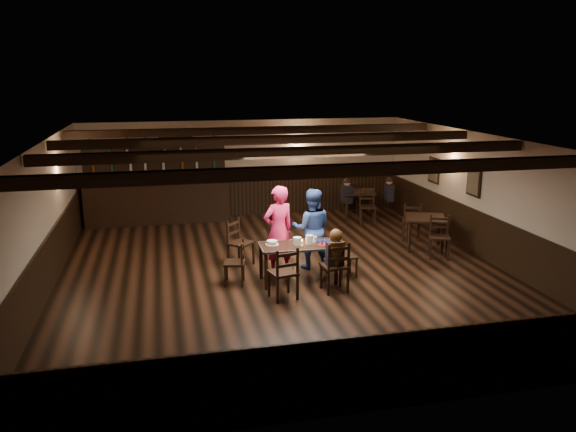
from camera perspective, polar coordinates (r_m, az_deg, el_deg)
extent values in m
plane|color=black|center=(11.53, -0.44, -5.75)|extent=(10.00, 10.00, 0.00)
cube|color=beige|center=(15.97, -4.34, 4.87)|extent=(9.00, 0.02, 2.70)
cube|color=beige|center=(6.58, 9.11, -9.16)|extent=(9.00, 0.02, 2.70)
cube|color=beige|center=(11.11, -23.75, -0.49)|extent=(0.02, 10.00, 2.70)
cube|color=beige|center=(12.86, 19.54, 1.79)|extent=(0.02, 10.00, 2.70)
cube|color=silver|center=(10.91, -0.46, 7.70)|extent=(9.00, 10.00, 0.02)
cube|color=black|center=(16.10, -4.27, 1.86)|extent=(9.00, 0.04, 1.00)
cube|color=black|center=(6.99, 8.73, -15.48)|extent=(9.00, 0.04, 1.00)
cube|color=black|center=(11.33, -23.18, -4.64)|extent=(0.04, 10.00, 1.00)
cube|color=black|center=(13.04, 19.12, -1.87)|extent=(0.04, 10.00, 1.00)
cube|color=black|center=(15.70, -11.27, 6.32)|extent=(0.90, 0.03, 1.00)
cube|color=black|center=(15.68, -11.27, 6.31)|extent=(0.80, 0.02, 0.90)
cube|color=black|center=(13.21, 18.37, 3.30)|extent=(0.03, 0.55, 0.65)
cube|color=#72664C|center=(13.20, 18.30, 3.30)|extent=(0.02, 0.45, 0.55)
cube|color=black|center=(14.85, 14.61, 4.52)|extent=(0.03, 0.55, 0.65)
cube|color=#72664C|center=(14.84, 14.54, 4.52)|extent=(0.02, 0.45, 0.55)
cube|color=black|center=(8.05, 4.17, 4.59)|extent=(8.90, 0.18, 0.18)
cube|color=black|center=(9.95, 0.79, 6.49)|extent=(8.90, 0.18, 0.18)
cube|color=black|center=(11.89, -1.51, 7.76)|extent=(8.90, 0.18, 0.18)
cube|color=black|center=(13.84, -3.17, 8.66)|extent=(8.90, 0.18, 0.18)
cube|color=black|center=(10.53, -2.24, -5.68)|extent=(0.06, 0.06, 0.71)
cube|color=black|center=(11.11, -2.77, -4.61)|extent=(0.06, 0.06, 0.71)
cube|color=black|center=(10.82, 4.91, -5.17)|extent=(0.06, 0.06, 0.71)
cube|color=black|center=(11.38, 4.03, -4.16)|extent=(0.06, 0.06, 0.71)
cube|color=black|center=(10.82, 1.03, -3.02)|extent=(1.50, 0.77, 0.04)
cube|color=#A5A8AD|center=(11.15, 0.63, -2.49)|extent=(1.48, 0.06, 0.04)
cube|color=#A5A8AD|center=(10.49, 1.45, -3.59)|extent=(1.48, 0.06, 0.04)
cube|color=#A5A8AD|center=(11.00, 4.73, -2.79)|extent=(0.05, 0.74, 0.04)
cube|color=#A5A8AD|center=(10.69, -2.77, -3.25)|extent=(0.05, 0.74, 0.04)
cube|color=black|center=(10.42, 0.04, -6.61)|extent=(0.05, 0.05, 0.47)
cube|color=black|center=(10.11, 0.96, -7.29)|extent=(0.05, 0.05, 0.47)
cube|color=black|center=(10.26, -1.95, -6.95)|extent=(0.05, 0.05, 0.47)
cube|color=black|center=(9.95, -1.08, -7.65)|extent=(0.05, 0.05, 0.47)
cube|color=black|center=(10.09, -0.51, -5.77)|extent=(0.54, 0.53, 0.04)
cube|color=black|center=(9.85, -0.05, -4.76)|extent=(0.45, 0.14, 0.49)
cube|color=black|center=(9.87, -0.05, -5.03)|extent=(0.39, 0.11, 0.05)
cube|color=black|center=(9.80, -0.05, -3.95)|extent=(0.39, 0.11, 0.05)
cube|color=black|center=(10.79, 5.32, -5.94)|extent=(0.04, 0.04, 0.47)
cube|color=black|center=(10.47, 6.11, -6.59)|extent=(0.04, 0.04, 0.47)
cube|color=black|center=(10.65, 3.38, -6.17)|extent=(0.04, 0.04, 0.47)
cube|color=black|center=(10.33, 4.12, -6.85)|extent=(0.04, 0.04, 0.47)
cube|color=black|center=(10.47, 4.76, -5.08)|extent=(0.49, 0.47, 0.04)
cube|color=black|center=(10.23, 5.19, -4.11)|extent=(0.46, 0.08, 0.49)
cube|color=black|center=(10.25, 5.18, -4.37)|extent=(0.39, 0.06, 0.05)
cube|color=black|center=(10.19, 5.20, -3.33)|extent=(0.39, 0.06, 0.05)
cube|color=black|center=(11.09, -6.22, -5.54)|extent=(0.04, 0.04, 0.41)
cube|color=black|center=(11.06, -4.54, -5.55)|extent=(0.04, 0.04, 0.41)
cube|color=black|center=(10.77, -6.40, -6.16)|extent=(0.04, 0.04, 0.41)
cube|color=black|center=(10.74, -4.67, -6.17)|extent=(0.04, 0.04, 0.41)
cube|color=black|center=(10.84, -5.49, -4.74)|extent=(0.46, 0.47, 0.04)
cube|color=black|center=(10.76, -4.65, -3.67)|extent=(0.12, 0.40, 0.43)
cube|color=black|center=(10.77, -4.65, -3.88)|extent=(0.10, 0.34, 0.05)
cube|color=black|center=(10.72, -4.66, -3.01)|extent=(0.10, 0.34, 0.05)
cube|color=black|center=(11.25, 6.97, -5.31)|extent=(0.03, 0.03, 0.40)
cube|color=black|center=(11.13, 5.47, -5.47)|extent=(0.03, 0.03, 0.40)
cube|color=black|center=(11.54, 6.32, -4.78)|extent=(0.03, 0.03, 0.40)
cube|color=black|center=(11.43, 4.86, -4.94)|extent=(0.03, 0.03, 0.40)
cube|color=black|center=(11.27, 5.93, -4.08)|extent=(0.39, 0.41, 0.04)
cube|color=black|center=(11.15, 5.21, -3.14)|extent=(0.05, 0.39, 0.42)
cube|color=black|center=(11.16, 5.21, -3.35)|extent=(0.04, 0.33, 0.05)
cube|color=black|center=(11.11, 5.22, -2.53)|extent=(0.04, 0.33, 0.05)
cube|color=black|center=(11.65, -4.59, -4.36)|extent=(0.05, 0.05, 0.47)
cube|color=black|center=(11.85, -6.09, -4.06)|extent=(0.05, 0.05, 0.47)
cube|color=black|center=(11.96, -3.52, -3.84)|extent=(0.05, 0.05, 0.47)
cube|color=black|center=(12.16, -5.00, -3.56)|extent=(0.05, 0.05, 0.47)
cube|color=black|center=(11.82, -4.83, -2.76)|extent=(0.64, 0.64, 0.04)
cube|color=black|center=(11.86, -5.59, -1.48)|extent=(0.34, 0.36, 0.49)
cube|color=black|center=(11.87, -5.59, -1.71)|extent=(0.29, 0.31, 0.05)
cube|color=black|center=(11.82, -5.61, -0.79)|extent=(0.29, 0.31, 0.05)
imported|color=#F6347D|center=(11.22, -0.98, -1.45)|extent=(0.76, 0.61, 1.81)
imported|color=navy|center=(11.57, 2.41, -1.31)|extent=(0.95, 0.82, 1.68)
cube|color=black|center=(10.56, 4.58, -4.75)|extent=(0.30, 0.30, 0.12)
cube|color=black|center=(10.39, 4.79, -3.83)|extent=(0.31, 0.19, 0.44)
cylinder|color=black|center=(10.33, 4.81, -2.76)|extent=(0.09, 0.31, 0.31)
sphere|color=#D8A384|center=(10.29, 4.83, -2.02)|extent=(0.19, 0.19, 0.19)
sphere|color=#341E0B|center=(10.26, 4.88, -2.01)|extent=(0.24, 0.24, 0.24)
cone|color=#341E0B|center=(10.29, 4.99, -4.13)|extent=(0.19, 0.19, 0.56)
cylinder|color=white|center=(10.81, -1.63, -2.88)|extent=(0.26, 0.26, 0.01)
cylinder|color=white|center=(10.80, -1.63, -2.67)|extent=(0.20, 0.20, 0.07)
cylinder|color=silver|center=(10.80, -1.63, -2.76)|extent=(0.22, 0.22, 0.03)
cylinder|color=white|center=(10.78, 0.95, -2.55)|extent=(0.16, 0.16, 0.15)
cylinder|color=white|center=(10.85, 2.20, -2.39)|extent=(0.15, 0.15, 0.17)
cylinder|color=#A5A8AD|center=(10.96, 1.38, -2.61)|extent=(0.05, 0.05, 0.03)
sphere|color=orange|center=(10.95, 1.39, -2.47)|extent=(0.03, 0.03, 0.03)
cylinder|color=silver|center=(10.82, 2.71, -2.71)|extent=(0.03, 0.03, 0.08)
cylinder|color=#A5A8AD|center=(10.79, 3.48, -2.72)|extent=(0.04, 0.04, 0.09)
cylinder|color=silver|center=(10.95, 2.77, -2.37)|extent=(0.08, 0.08, 0.12)
cube|color=maroon|center=(10.87, 3.73, -2.84)|extent=(0.33, 0.30, 0.00)
cube|color=#0E144A|center=(11.09, 3.83, -2.50)|extent=(0.33, 0.24, 0.00)
cube|color=black|center=(15.61, -13.12, 1.32)|extent=(3.76, 0.60, 1.10)
cube|color=black|center=(15.49, -13.24, 3.39)|extent=(3.96, 0.70, 0.05)
cube|color=black|center=(15.76, -13.23, 3.48)|extent=(3.76, 0.10, 2.20)
cube|color=black|center=(15.62, -13.28, 4.31)|extent=(3.66, 0.22, 0.03)
cube|color=black|center=(15.56, -13.36, 5.58)|extent=(3.66, 0.22, 0.03)
cube|color=black|center=(15.52, -13.43, 6.86)|extent=(3.66, 0.22, 0.03)
cube|color=black|center=(13.27, 13.79, -0.18)|extent=(1.13, 1.13, 0.04)
cube|color=black|center=(12.99, 12.24, -2.12)|extent=(0.05, 0.05, 0.71)
cube|color=black|center=(13.68, 12.06, -1.28)|extent=(0.05, 0.05, 0.71)
cube|color=black|center=(13.06, 15.40, -2.23)|extent=(0.05, 0.05, 0.71)
cube|color=black|center=(13.75, 15.06, -1.38)|extent=(0.05, 0.05, 0.71)
cube|color=black|center=(15.84, 7.20, 2.43)|extent=(1.07, 1.07, 0.04)
cube|color=black|center=(15.53, 5.96, 0.82)|extent=(0.05, 0.05, 0.71)
cube|color=black|center=(16.24, 5.76, 1.41)|extent=(0.05, 0.05, 0.71)
cube|color=black|center=(15.61, 8.61, 0.80)|extent=(0.05, 0.05, 0.71)
cube|color=black|center=(16.31, 8.30, 1.39)|extent=(0.05, 0.05, 0.71)
cube|color=black|center=(15.62, 5.99, 2.22)|extent=(0.28, 0.37, 0.48)
sphere|color=#D8A384|center=(15.55, 6.02, 3.39)|extent=(0.18, 0.18, 0.18)
sphere|color=black|center=(15.55, 6.02, 3.49)|extent=(0.19, 0.19, 0.19)
cube|color=black|center=(15.98, 10.22, 2.35)|extent=(0.23, 0.35, 0.48)
sphere|color=#D8A384|center=(15.92, 10.27, 3.48)|extent=(0.18, 0.18, 0.18)
sphere|color=black|center=(15.92, 10.27, 3.58)|extent=(0.19, 0.19, 0.19)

